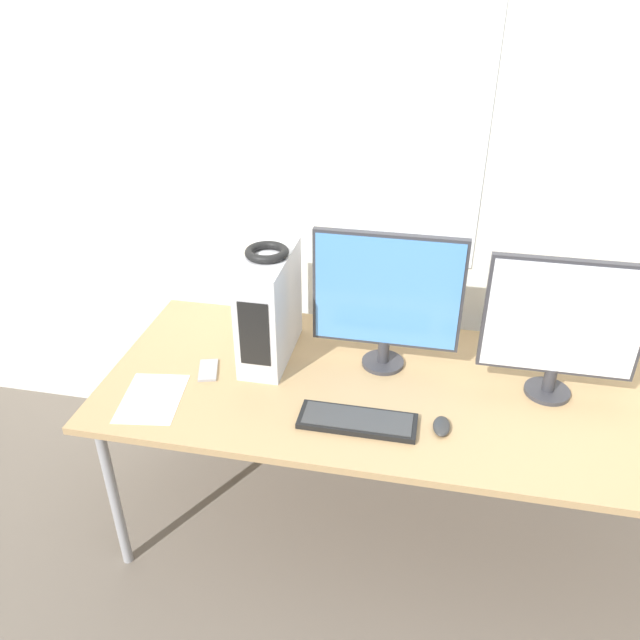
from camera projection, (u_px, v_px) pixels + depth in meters
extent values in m
plane|color=#665B51|center=(405.00, 629.00, 2.30)|extent=(14.00, 14.00, 0.00)
cube|color=silver|center=(451.00, 183.00, 2.51)|extent=(8.00, 0.06, 2.70)
cube|color=white|center=(411.00, 140.00, 2.42)|extent=(0.58, 0.01, 1.04)
cube|color=tan|center=(429.00, 393.00, 2.31)|extent=(2.44, 0.93, 0.03)
cylinder|color=#99999E|center=(114.00, 496.00, 2.37)|extent=(0.04, 0.04, 0.72)
cylinder|color=#99999E|center=(190.00, 379.00, 3.03)|extent=(0.04, 0.04, 0.72)
cube|color=silver|center=(269.00, 307.00, 2.41)|extent=(0.16, 0.41, 0.43)
cube|color=black|center=(254.00, 335.00, 2.24)|extent=(0.11, 0.00, 0.26)
torus|color=black|center=(267.00, 252.00, 2.29)|extent=(0.16, 0.16, 0.03)
cylinder|color=#333338|center=(383.00, 362.00, 2.45)|extent=(0.16, 0.16, 0.02)
cylinder|color=#333338|center=(384.00, 351.00, 2.42)|extent=(0.04, 0.04, 0.10)
cube|color=#333338|center=(387.00, 291.00, 2.29)|extent=(0.56, 0.03, 0.45)
cube|color=#4C8CD8|center=(387.00, 293.00, 2.28)|extent=(0.53, 0.00, 0.43)
cylinder|color=#333338|center=(547.00, 391.00, 2.29)|extent=(0.16, 0.16, 0.02)
cylinder|color=#333338|center=(550.00, 379.00, 2.26)|extent=(0.04, 0.04, 0.10)
cube|color=#333338|center=(564.00, 318.00, 2.13)|extent=(0.54, 0.03, 0.44)
cube|color=white|center=(564.00, 321.00, 2.12)|extent=(0.51, 0.00, 0.42)
cube|color=black|center=(357.00, 421.00, 2.14)|extent=(0.41, 0.14, 0.02)
cube|color=#383838|center=(358.00, 418.00, 2.13)|extent=(0.37, 0.12, 0.00)
ellipsoid|color=#2D2D2D|center=(442.00, 426.00, 2.11)|extent=(0.06, 0.11, 0.03)
cube|color=#99999E|center=(208.00, 370.00, 2.41)|extent=(0.11, 0.15, 0.01)
cube|color=white|center=(152.00, 398.00, 2.27)|extent=(0.25, 0.32, 0.00)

